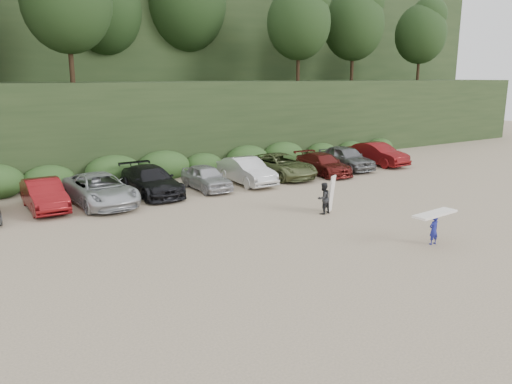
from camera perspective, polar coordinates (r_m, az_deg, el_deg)
ground at (r=19.96m, az=2.38°, el=-5.63°), size 120.00×120.00×0.00m
hillside_backdrop at (r=52.67m, az=-22.03°, el=17.46°), size 90.00×41.50×28.00m
parked_cars at (r=27.52m, az=-13.29°, el=0.91°), size 39.70×6.43×1.65m
child_surfer at (r=20.52m, az=19.70°, el=-3.33°), size 2.17×0.76×1.28m
adult_surfer at (r=23.87m, az=7.79°, el=-0.67°), size 1.24×0.67×1.79m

